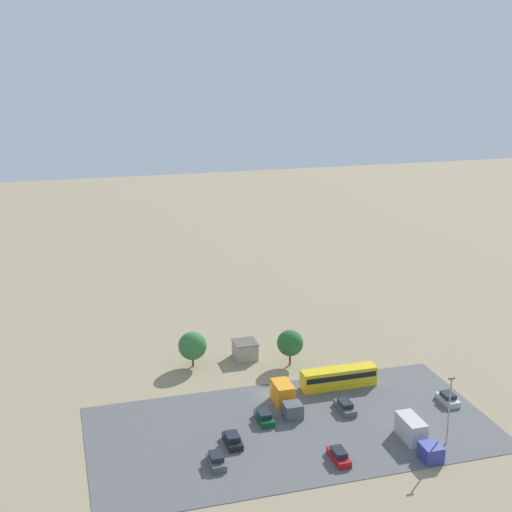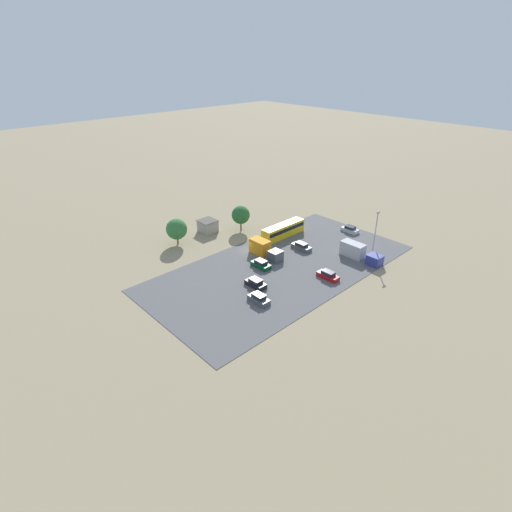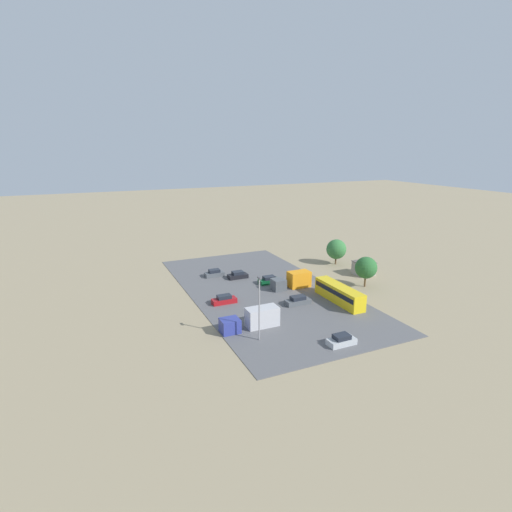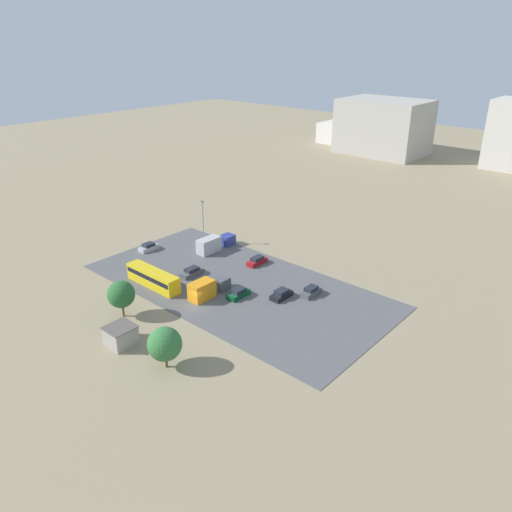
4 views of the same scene
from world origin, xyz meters
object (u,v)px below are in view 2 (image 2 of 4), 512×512
Objects in this scene: shed_building at (208,226)px; parked_truck_0 at (264,249)px; bus at (283,230)px; parked_truck_1 at (359,252)px; parked_car_2 at (261,264)px; parked_car_3 at (301,246)px; parked_car_1 at (256,283)px; parked_car_5 at (328,275)px; parked_car_0 at (259,299)px; parked_car_4 at (350,229)px.

shed_building is 18.43m from parked_truck_0.
parked_truck_0 is at bearing -68.98° from bus.
parked_car_2 is at bearing -32.82° from parked_truck_1.
bus is 7.75m from parked_car_3.
parked_truck_0 is at bearing -141.90° from parked_car_2.
parked_car_3 is (-12.22, 0.26, -0.01)m from parked_car_2.
parked_car_1 is at bearing -59.58° from bus.
parked_car_5 is at bearing 95.51° from shed_building.
bus is 2.58× the size of parked_car_3.
parked_car_1 is 0.95× the size of parked_car_5.
shed_building is at bearing -111.61° from parked_car_0.
parked_truck_0 reaches higher than parked_car_3.
bus is 16.59m from parked_car_4.
parked_car_5 is at bearing 24.68° from parked_car_4.
parked_car_2 is 0.53× the size of parked_truck_0.
parked_car_1 is 12.79m from parked_truck_0.
shed_building is 34.45m from parked_car_4.
parked_truck_0 is at bearing -137.50° from parked_car_0.
parked_car_0 reaches higher than parked_car_3.
bus is 28.19m from parked_car_0.
bus is 2.85× the size of parked_car_1.
parked_car_2 is at bearing 81.89° from shed_building.
bus is 2.70× the size of parked_car_5.
parked_truck_0 reaches higher than parked_car_2.
shed_building is 0.96× the size of parked_car_2.
parked_car_3 is (2.01, 7.41, -1.01)m from bus.
parked_car_4 is (-15.67, 1.95, -0.00)m from parked_car_3.
parked_car_4 is at bearing 4.08° from parked_car_1.
parked_car_5 is at bearing 167.86° from parked_car_0.
parked_truck_0 is at bearing -13.11° from parked_car_4.
parked_car_5 is at bearing 97.90° from parked_truck_0.
parked_truck_0 reaches higher than parked_car_1.
parked_car_0 is 0.93× the size of parked_car_5.
bus is 1.28× the size of parked_truck_1.
parked_car_3 is at bearing -7.08° from parked_car_4.
parked_car_2 is (-5.80, -4.61, 0.01)m from parked_car_1.
parked_car_3 is 13.21m from parked_car_5.
parked_truck_0 is at bearing 155.99° from parked_car_3.
parked_car_2 is at bearing -63.31° from bus.
parked_truck_0 reaches higher than parked_car_5.
shed_building is at bearing -66.23° from parked_truck_1.
parked_car_0 is at bearing 44.38° from parked_car_2.
parked_car_3 is (-18.02, -4.35, 0.00)m from parked_car_1.
bus is at bearing 74.84° from parked_car_3.
shed_building is 23.80m from parked_car_3.
parked_truck_1 is at bearing 3.55° from parked_car_5.
parked_truck_0 is (2.14, -15.41, 0.80)m from parked_car_5.
parked_car_0 reaches higher than parked_car_1.
parked_car_2 reaches higher than parked_car_5.
parked_car_1 is 0.90× the size of parked_car_3.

